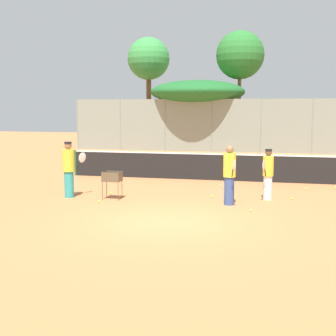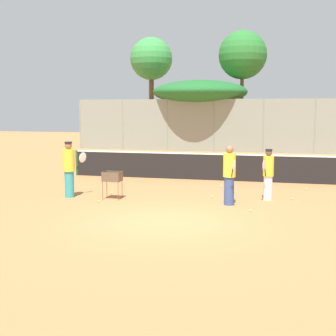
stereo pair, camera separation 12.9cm
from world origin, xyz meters
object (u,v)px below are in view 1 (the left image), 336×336
at_px(player_red_cap, 268,174).
at_px(parked_car, 162,138).
at_px(tennis_net, 208,166).
at_px(player_white_outfit, 229,174).
at_px(ball_cart, 112,179).
at_px(player_yellow_shirt, 69,169).

bearing_deg(player_red_cap, parked_car, -143.27).
xyz_separation_m(tennis_net, player_red_cap, (2.40, -3.54, 0.26)).
height_order(tennis_net, player_white_outfit, player_white_outfit).
bearing_deg(player_white_outfit, parked_car, 179.99).
relative_size(tennis_net, parked_car, 2.70).
bearing_deg(ball_cart, player_yellow_shirt, -178.54).
bearing_deg(parked_car, player_white_outfit, -70.44).
relative_size(player_white_outfit, player_red_cap, 1.11).
bearing_deg(tennis_net, player_white_outfit, -73.87).
height_order(tennis_net, player_yellow_shirt, player_yellow_shirt).
distance_m(tennis_net, player_white_outfit, 4.79).
bearing_deg(tennis_net, player_red_cap, -55.85).
height_order(ball_cart, parked_car, parked_car).
bearing_deg(parked_car, ball_cart, -80.29).
xyz_separation_m(player_red_cap, player_yellow_shirt, (-6.14, -1.06, 0.10)).
distance_m(tennis_net, parked_car, 16.15).
height_order(player_red_cap, player_yellow_shirt, player_yellow_shirt).
relative_size(player_red_cap, parked_car, 0.38).
bearing_deg(player_yellow_shirt, ball_cart, -60.05).
distance_m(player_white_outfit, player_yellow_shirt, 5.06).
xyz_separation_m(player_red_cap, parked_car, (-8.07, 18.66, -0.16)).
bearing_deg(player_white_outfit, player_red_cap, 114.87).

